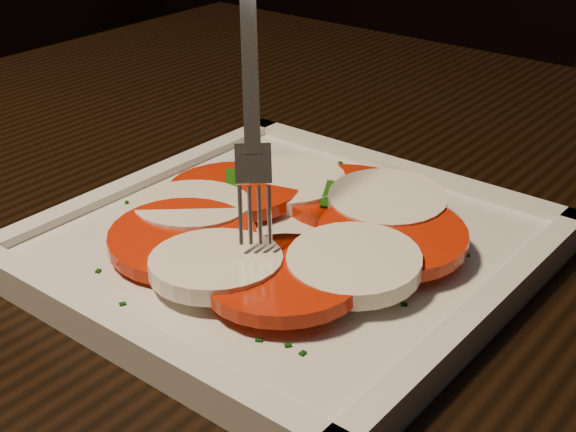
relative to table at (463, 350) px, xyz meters
The scene contains 4 objects.
table is the anchor object (origin of this frame).
plate 0.17m from the table, 132.14° to the right, with size 0.27×0.27×0.01m, color silver.
caprese_salad 0.18m from the table, 132.09° to the right, with size 0.23×0.24×0.02m.
fork 0.26m from the table, 137.72° to the right, with size 0.04×0.09×0.16m, color white, non-canonical shape.
Camera 1 is at (0.33, -0.41, 1.00)m, focal length 50.00 mm.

